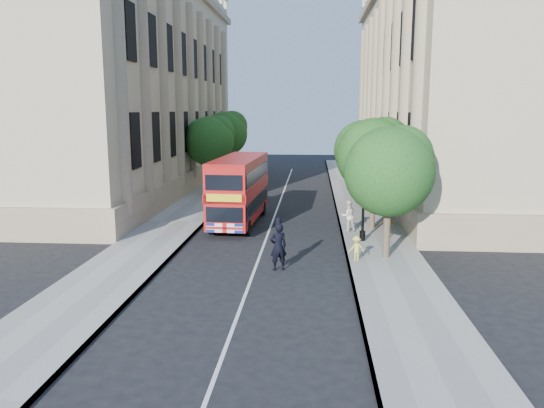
% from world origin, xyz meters
% --- Properties ---
extents(ground, '(120.00, 120.00, 0.00)m').
position_xyz_m(ground, '(0.00, 0.00, 0.00)').
color(ground, black).
rests_on(ground, ground).
extents(pavement_right, '(3.50, 80.00, 0.12)m').
position_xyz_m(pavement_right, '(5.75, 10.00, 0.06)').
color(pavement_right, gray).
rests_on(pavement_right, ground).
extents(pavement_left, '(3.50, 80.00, 0.12)m').
position_xyz_m(pavement_left, '(-5.75, 10.00, 0.06)').
color(pavement_left, gray).
rests_on(pavement_left, ground).
extents(building_right, '(12.00, 38.00, 18.00)m').
position_xyz_m(building_right, '(13.80, 24.00, 9.00)').
color(building_right, '#C2B187').
rests_on(building_right, ground).
extents(building_left, '(12.00, 38.00, 18.00)m').
position_xyz_m(building_left, '(-13.80, 24.00, 9.00)').
color(building_left, '#C2B187').
rests_on(building_left, ground).
extents(tree_right_near, '(4.00, 4.00, 6.08)m').
position_xyz_m(tree_right_near, '(5.84, 3.03, 4.25)').
color(tree_right_near, '#473828').
rests_on(tree_right_near, ground).
extents(tree_right_mid, '(4.20, 4.20, 6.37)m').
position_xyz_m(tree_right_mid, '(5.84, 9.03, 4.45)').
color(tree_right_mid, '#473828').
rests_on(tree_right_mid, ground).
extents(tree_right_far, '(4.00, 4.00, 6.15)m').
position_xyz_m(tree_right_far, '(5.84, 15.03, 4.31)').
color(tree_right_far, '#473828').
rests_on(tree_right_far, ground).
extents(tree_left_far, '(4.00, 4.00, 6.30)m').
position_xyz_m(tree_left_far, '(-5.96, 22.03, 4.44)').
color(tree_left_far, '#473828').
rests_on(tree_left_far, ground).
extents(tree_left_back, '(4.20, 4.20, 6.65)m').
position_xyz_m(tree_left_back, '(-5.96, 30.03, 4.71)').
color(tree_left_back, '#473828').
rests_on(tree_left_back, ground).
extents(lamp_post, '(0.32, 0.32, 5.16)m').
position_xyz_m(lamp_post, '(5.00, 6.00, 2.51)').
color(lamp_post, black).
rests_on(lamp_post, pavement_right).
extents(double_decker_bus, '(2.67, 8.54, 3.90)m').
position_xyz_m(double_decker_bus, '(-1.92, 10.14, 2.15)').
color(double_decker_bus, '#B00E0C').
rests_on(double_decker_bus, ground).
extents(box_van, '(2.16, 5.18, 2.96)m').
position_xyz_m(box_van, '(-2.49, 11.02, 1.45)').
color(box_van, black).
rests_on(box_van, ground).
extents(police_constable, '(0.87, 0.72, 2.04)m').
position_xyz_m(police_constable, '(1.01, 1.00, 1.02)').
color(police_constable, black).
rests_on(police_constable, ground).
extents(woman_pedestrian, '(1.00, 0.88, 1.73)m').
position_xyz_m(woman_pedestrian, '(4.40, 8.09, 0.99)').
color(woman_pedestrian, silver).
rests_on(woman_pedestrian, pavement_right).
extents(child_a, '(0.76, 0.40, 1.24)m').
position_xyz_m(child_a, '(6.39, 6.77, 0.74)').
color(child_a, orange).
rests_on(child_a, pavement_right).
extents(child_b, '(0.80, 0.59, 1.11)m').
position_xyz_m(child_b, '(4.40, 2.31, 0.68)').
color(child_b, '#E5DD4E').
rests_on(child_b, pavement_right).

